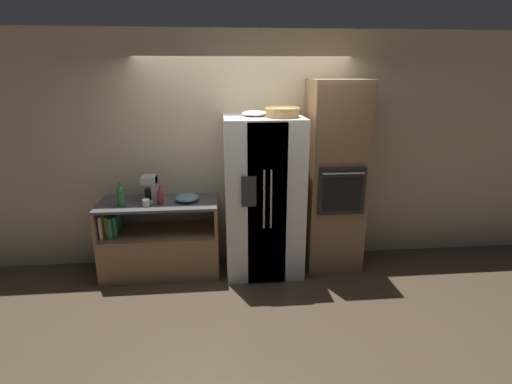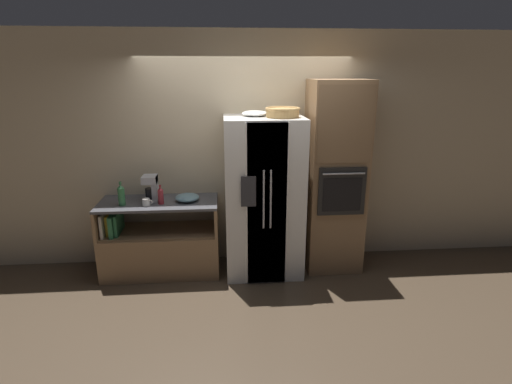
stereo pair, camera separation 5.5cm
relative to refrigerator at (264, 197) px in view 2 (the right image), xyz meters
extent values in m
plane|color=#4C3D2D|center=(-0.19, -0.05, -0.93)|extent=(20.00, 20.00, 0.00)
cube|color=beige|center=(-0.19, 0.40, 0.47)|extent=(12.00, 0.06, 2.80)
cube|color=#93704C|center=(-1.22, 0.06, -0.67)|extent=(1.36, 0.61, 0.52)
cube|color=#93704C|center=(-1.22, 0.06, -0.40)|extent=(1.31, 0.56, 0.02)
cube|color=#93704C|center=(-1.89, 0.06, -0.24)|extent=(0.04, 0.61, 0.34)
cube|color=#93704C|center=(-0.56, 0.06, -0.24)|extent=(0.04, 0.61, 0.34)
cube|color=#4C4C51|center=(-1.22, 0.06, -0.05)|extent=(1.36, 0.61, 0.03)
cube|color=silver|center=(-1.83, 0.03, -0.26)|extent=(0.03, 0.42, 0.27)
cube|color=gold|center=(-1.78, 0.03, -0.28)|extent=(0.04, 0.28, 0.24)
cube|color=#337A4C|center=(-1.73, 0.03, -0.27)|extent=(0.05, 0.42, 0.25)
cube|color=#337A4C|center=(-1.68, 0.03, -0.27)|extent=(0.03, 0.35, 0.25)
cube|color=white|center=(0.00, 0.01, 0.00)|extent=(0.89, 0.71, 1.86)
cube|color=white|center=(-0.01, -0.35, 0.00)|extent=(0.44, 0.02, 1.82)
cube|color=white|center=(0.01, -0.35, 0.00)|extent=(0.44, 0.02, 1.82)
cylinder|color=#B2B2B7|center=(-0.04, -0.38, 0.09)|extent=(0.02, 0.02, 0.65)
cylinder|color=#B2B2B7|center=(0.04, -0.38, 0.09)|extent=(0.02, 0.02, 0.65)
cube|color=#2D2D33|center=(-0.20, -0.37, 0.19)|extent=(0.16, 0.01, 0.33)
cube|color=#93704C|center=(0.85, 0.07, 0.20)|extent=(0.65, 0.59, 2.25)
cube|color=black|center=(0.85, -0.25, 0.12)|extent=(0.53, 0.04, 0.55)
cube|color=black|center=(0.85, -0.27, 0.09)|extent=(0.44, 0.01, 0.38)
cylinder|color=#B2B2B7|center=(0.85, -0.28, 0.34)|extent=(0.47, 0.02, 0.02)
cube|color=olive|center=(0.85, -0.23, 0.86)|extent=(0.61, 0.01, 0.84)
cylinder|color=tan|center=(0.20, -0.06, 0.97)|extent=(0.36, 0.36, 0.09)
torus|color=tan|center=(0.20, -0.06, 1.02)|extent=(0.38, 0.38, 0.03)
ellipsoid|color=white|center=(-0.09, 0.09, 0.96)|extent=(0.29, 0.29, 0.06)
cylinder|color=maroon|center=(-1.18, -0.03, 0.04)|extent=(0.06, 0.06, 0.16)
cone|color=maroon|center=(-1.18, -0.03, 0.14)|extent=(0.06, 0.06, 0.04)
cylinder|color=maroon|center=(-1.18, -0.03, 0.17)|extent=(0.02, 0.02, 0.03)
cylinder|color=#33723F|center=(-1.61, -0.04, 0.06)|extent=(0.08, 0.08, 0.20)
cone|color=#33723F|center=(-1.61, -0.04, 0.18)|extent=(0.08, 0.08, 0.04)
cylinder|color=#33723F|center=(-1.61, -0.04, 0.22)|extent=(0.03, 0.03, 0.03)
cylinder|color=silver|center=(-1.33, -0.08, 0.00)|extent=(0.08, 0.08, 0.08)
torus|color=silver|center=(-1.29, -0.08, 0.00)|extent=(0.06, 0.01, 0.06)
ellipsoid|color=#668C99|center=(-0.89, 0.06, 0.00)|extent=(0.28, 0.28, 0.08)
cube|color=#B2B2B7|center=(-1.31, 0.10, -0.03)|extent=(0.16, 0.20, 0.02)
cylinder|color=black|center=(-1.32, 0.10, 0.05)|extent=(0.10, 0.10, 0.13)
cube|color=#B2B2B7|center=(-1.25, 0.10, 0.11)|extent=(0.06, 0.17, 0.30)
cube|color=#B2B2B7|center=(-1.31, 0.10, 0.22)|extent=(0.16, 0.20, 0.08)
camera|label=1|loc=(-0.51, -4.40, 1.42)|focal=28.00mm
camera|label=2|loc=(-0.46, -4.41, 1.42)|focal=28.00mm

